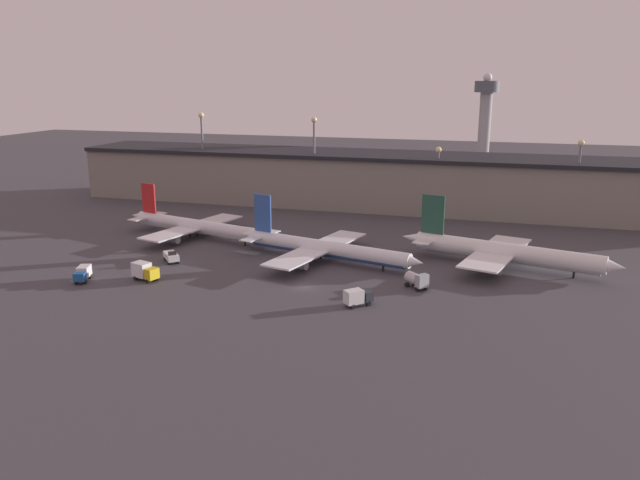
{
  "coord_description": "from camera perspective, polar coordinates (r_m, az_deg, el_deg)",
  "views": [
    {
      "loc": [
        35.96,
        -111.38,
        40.53
      ],
      "look_at": [
        -0.9,
        13.99,
        6.0
      ],
      "focal_mm": 35.0,
      "sensor_mm": 36.0,
      "label": 1
    }
  ],
  "objects": [
    {
      "name": "ground",
      "position": [
        123.86,
        -1.43,
        -4.3
      ],
      "size": [
        600.0,
        600.0,
        0.0
      ],
      "primitive_type": "plane",
      "color": "#423F44"
    },
    {
      "name": "lamp_post_3",
      "position": [
        188.96,
        22.55,
        5.93
      ],
      "size": [
        1.8,
        1.8,
        23.46
      ],
      "color": "slate",
      "rests_on": "ground"
    },
    {
      "name": "terminal_building",
      "position": [
        198.16,
        5.74,
        5.45
      ],
      "size": [
        199.45,
        25.0,
        17.04
      ],
      "color": "gray",
      "rests_on": "ground"
    },
    {
      "name": "lamp_post_1",
      "position": [
        195.89,
        -0.54,
        8.11
      ],
      "size": [
        1.8,
        1.8,
        28.28
      ],
      "color": "slate",
      "rests_on": "ground"
    },
    {
      "name": "control_tower",
      "position": [
        243.02,
        14.83,
        10.45
      ],
      "size": [
        9.0,
        9.0,
        41.46
      ],
      "color": "#99999E",
      "rests_on": "ground"
    },
    {
      "name": "lamp_post_0",
      "position": [
        210.13,
        -10.69,
        8.42
      ],
      "size": [
        1.8,
        1.8,
        29.02
      ],
      "color": "slate",
      "rests_on": "ground"
    },
    {
      "name": "airplane_2",
      "position": [
        140.96,
        16.41,
        -1.07
      ],
      "size": [
        47.38,
        30.96,
        14.46
      ],
      "rotation": [
        0.0,
        0.0,
        -0.25
      ],
      "color": "white",
      "rests_on": "ground"
    },
    {
      "name": "service_vehicle_3",
      "position": [
        113.37,
        3.43,
        -5.22
      ],
      "size": [
        5.25,
        5.23,
        3.19
      ],
      "rotation": [
        0.0,
        0.0,
        0.78
      ],
      "color": "#282D38",
      "rests_on": "ground"
    },
    {
      "name": "airplane_0",
      "position": [
        163.33,
        -11.13,
        1.22
      ],
      "size": [
        47.38,
        32.98,
        12.7
      ],
      "rotation": [
        0.0,
        0.0,
        -0.25
      ],
      "color": "silver",
      "rests_on": "ground"
    },
    {
      "name": "service_vehicle_1",
      "position": [
        132.07,
        -15.76,
        -2.74
      ],
      "size": [
        6.21,
        4.17,
        3.65
      ],
      "rotation": [
        0.0,
        0.0,
        -0.31
      ],
      "color": "gold",
      "rests_on": "ground"
    },
    {
      "name": "airplane_1",
      "position": [
        140.11,
        0.27,
        -0.74
      ],
      "size": [
        46.61,
        35.18,
        13.66
      ],
      "rotation": [
        0.0,
        0.0,
        -0.25
      ],
      "color": "white",
      "rests_on": "ground"
    },
    {
      "name": "lamp_post_2",
      "position": [
        189.0,
        10.7,
        6.26
      ],
      "size": [
        1.8,
        1.8,
        20.34
      ],
      "color": "slate",
      "rests_on": "ground"
    },
    {
      "name": "service_vehicle_4",
      "position": [
        123.85,
        8.81,
        -3.61
      ],
      "size": [
        5.12,
        4.89,
        3.28
      ],
      "rotation": [
        0.0,
        0.0,
        -0.72
      ],
      "color": "#9EA3A8",
      "rests_on": "ground"
    },
    {
      "name": "service_vehicle_2",
      "position": [
        143.59,
        -13.45,
        -1.46
      ],
      "size": [
        5.75,
        6.0,
        2.82
      ],
      "rotation": [
        0.0,
        0.0,
        -0.84
      ],
      "color": "white",
      "rests_on": "ground"
    },
    {
      "name": "service_vehicle_0",
      "position": [
        135.73,
        -20.86,
        -2.85
      ],
      "size": [
        3.84,
        5.86,
        2.9
      ],
      "rotation": [
        0.0,
        0.0,
        -1.23
      ],
      "color": "#195199",
      "rests_on": "ground"
    }
  ]
}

